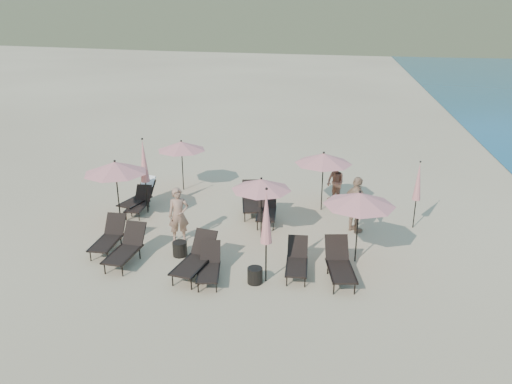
% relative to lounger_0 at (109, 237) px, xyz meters
% --- Properties ---
extents(ground, '(800.00, 800.00, 0.00)m').
position_rel_lounger_0_xyz_m(ground, '(4.35, -0.67, -0.44)').
color(ground, '#D6BA8C').
rests_on(ground, ground).
extents(lounger_0, '(0.66, 1.64, 0.94)m').
position_rel_lounger_0_xyz_m(lounger_0, '(0.00, 0.00, 0.00)').
color(lounger_0, black).
rests_on(lounger_0, ground).
extents(lounger_1, '(0.77, 1.74, 0.98)m').
position_rel_lounger_0_xyz_m(lounger_1, '(0.83, -0.64, 0.02)').
color(lounger_1, black).
rests_on(lounger_1, ground).
extents(lounger_2, '(0.81, 1.56, 0.86)m').
position_rel_lounger_0_xyz_m(lounger_2, '(3.42, -1.20, -0.04)').
color(lounger_2, black).
rests_on(lounger_2, ground).
extents(lounger_3, '(0.99, 1.85, 1.01)m').
position_rel_lounger_0_xyz_m(lounger_3, '(2.98, -0.96, 0.04)').
color(lounger_3, black).
rests_on(lounger_3, ground).
extents(lounger_4, '(0.66, 1.54, 0.87)m').
position_rel_lounger_0_xyz_m(lounger_4, '(5.72, -0.51, -0.03)').
color(lounger_4, black).
rests_on(lounger_4, ground).
extents(lounger_5, '(0.94, 1.79, 0.98)m').
position_rel_lounger_0_xyz_m(lounger_5, '(6.88, -0.60, 0.02)').
color(lounger_5, black).
rests_on(lounger_5, ground).
extents(lounger_6, '(1.02, 1.79, 1.05)m').
position_rel_lounger_0_xyz_m(lounger_6, '(-0.41, 3.48, 0.07)').
color(lounger_6, black).
rests_on(lounger_6, ground).
extents(lounger_7, '(0.61, 1.51, 0.86)m').
position_rel_lounger_0_xyz_m(lounger_7, '(-0.24, 2.97, -0.04)').
color(lounger_7, black).
rests_on(lounger_7, ground).
extents(lounger_8, '(1.02, 1.85, 1.01)m').
position_rel_lounger_0_xyz_m(lounger_8, '(3.73, 3.65, 0.03)').
color(lounger_8, black).
rests_on(lounger_8, ground).
extents(lounger_9, '(0.78, 1.71, 0.96)m').
position_rel_lounger_0_xyz_m(lounger_9, '(4.37, 2.97, 0.01)').
color(lounger_9, black).
rests_on(lounger_9, ground).
extents(umbrella_open_0, '(2.10, 2.10, 2.26)m').
position_rel_lounger_0_xyz_m(umbrella_open_0, '(-0.53, 1.96, 1.56)').
color(umbrella_open_0, black).
rests_on(umbrella_open_0, ground).
extents(umbrella_open_1, '(1.89, 1.89, 2.03)m').
position_rel_lounger_0_xyz_m(umbrella_open_1, '(4.39, 1.64, 1.36)').
color(umbrella_open_1, black).
rests_on(umbrella_open_1, ground).
extents(umbrella_open_2, '(2.03, 2.03, 2.18)m').
position_rel_lounger_0_xyz_m(umbrella_open_2, '(7.33, 0.49, 1.49)').
color(umbrella_open_2, black).
rests_on(umbrella_open_2, ground).
extents(umbrella_open_3, '(1.92, 1.92, 2.07)m').
position_rel_lounger_0_xyz_m(umbrella_open_3, '(0.57, 5.61, 1.39)').
color(umbrella_open_3, black).
rests_on(umbrella_open_3, ground).
extents(umbrella_open_4, '(2.04, 2.04, 2.20)m').
position_rel_lounger_0_xyz_m(umbrella_open_4, '(6.18, 4.35, 1.50)').
color(umbrella_open_4, black).
rests_on(umbrella_open_4, ground).
extents(umbrella_closed_0, '(0.31, 0.31, 2.67)m').
position_rel_lounger_0_xyz_m(umbrella_closed_0, '(4.94, -1.07, 1.42)').
color(umbrella_closed_0, black).
rests_on(umbrella_closed_0, ground).
extents(umbrella_closed_1, '(0.27, 0.27, 2.33)m').
position_rel_lounger_0_xyz_m(umbrella_closed_1, '(9.29, 3.25, 1.18)').
color(umbrella_closed_1, black).
rests_on(umbrella_closed_1, ground).
extents(umbrella_closed_2, '(0.32, 0.32, 2.76)m').
position_rel_lounger_0_xyz_m(umbrella_closed_2, '(0.03, 3.04, 1.48)').
color(umbrella_closed_2, black).
rests_on(umbrella_closed_2, ground).
extents(side_table_0, '(0.43, 0.43, 0.44)m').
position_rel_lounger_0_xyz_m(side_table_0, '(2.21, -0.01, -0.22)').
color(side_table_0, black).
rests_on(side_table_0, ground).
extents(side_table_1, '(0.41, 0.41, 0.43)m').
position_rel_lounger_0_xyz_m(side_table_1, '(4.67, -1.19, -0.22)').
color(side_table_1, black).
rests_on(side_table_1, ground).
extents(beachgoer_a, '(0.75, 0.63, 1.76)m').
position_rel_lounger_0_xyz_m(beachgoer_a, '(1.90, 0.95, 0.44)').
color(beachgoer_a, '#9E7056').
rests_on(beachgoer_a, ground).
extents(beachgoer_b, '(0.92, 0.94, 1.53)m').
position_rel_lounger_0_xyz_m(beachgoer_b, '(6.64, 5.24, 0.33)').
color(beachgoer_b, '#A16953').
rests_on(beachgoer_b, ground).
extents(beachgoer_c, '(1.07, 1.14, 1.88)m').
position_rel_lounger_0_xyz_m(beachgoer_c, '(7.35, 2.60, 0.50)').
color(beachgoer_c, tan).
rests_on(beachgoer_c, ground).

